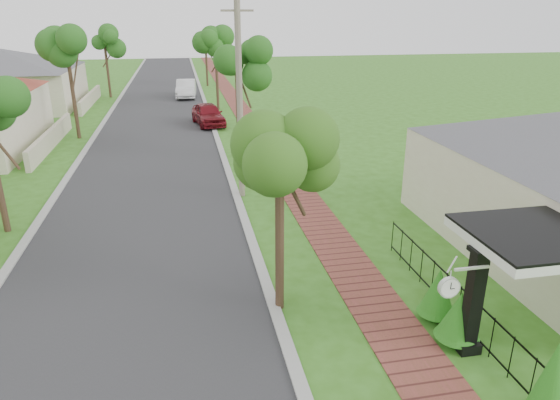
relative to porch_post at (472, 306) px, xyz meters
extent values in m
plane|color=#336518|center=(-4.55, 1.00, -1.12)|extent=(160.00, 160.00, 0.00)
cube|color=#28282B|center=(-7.55, 21.00, -1.12)|extent=(7.00, 120.00, 0.02)
cube|color=#9E9E99|center=(-3.90, 21.00, -1.12)|extent=(0.30, 120.00, 0.10)
cube|color=#9E9E99|center=(-11.20, 21.00, -1.12)|extent=(0.30, 120.00, 0.10)
cube|color=brown|center=(-1.30, 21.00, -1.12)|extent=(1.50, 120.00, 0.03)
cube|color=white|center=(1.30, 0.00, 1.50)|extent=(2.90, 2.60, 0.20)
cube|color=black|center=(1.30, 0.00, 1.63)|extent=(2.90, 2.60, 0.06)
cube|color=black|center=(0.00, 0.00, 0.14)|extent=(0.30, 0.30, 2.52)
cube|color=black|center=(0.00, 0.00, -1.00)|extent=(0.48, 0.48, 0.24)
cube|color=black|center=(0.00, 0.00, 1.34)|extent=(0.42, 0.42, 0.10)
cube|color=black|center=(0.35, 1.00, -0.17)|extent=(0.03, 8.00, 0.03)
cube|color=black|center=(0.35, 1.00, -0.97)|extent=(0.03, 8.00, 0.03)
cylinder|color=black|center=(0.35, -1.67, -0.62)|extent=(0.02, 0.02, 1.00)
cylinder|color=black|center=(0.35, -1.00, -0.62)|extent=(0.02, 0.02, 1.00)
cylinder|color=black|center=(0.35, -0.33, -0.62)|extent=(0.02, 0.02, 1.00)
cylinder|color=black|center=(0.35, 0.33, -0.62)|extent=(0.02, 0.02, 1.00)
cylinder|color=black|center=(0.35, 1.00, -0.62)|extent=(0.02, 0.02, 1.00)
cylinder|color=black|center=(0.35, 1.67, -0.62)|extent=(0.02, 0.02, 1.00)
cylinder|color=black|center=(0.35, 2.33, -0.62)|extent=(0.02, 0.02, 1.00)
cylinder|color=black|center=(0.35, 3.00, -0.62)|extent=(0.02, 0.02, 1.00)
cylinder|color=black|center=(0.35, 3.67, -0.62)|extent=(0.02, 0.02, 1.00)
cylinder|color=black|center=(0.35, 4.33, -0.62)|extent=(0.02, 0.02, 1.00)
cylinder|color=black|center=(0.35, 5.00, -0.62)|extent=(0.02, 0.02, 1.00)
cylinder|color=#382619|center=(-3.05, 17.00, 1.15)|extent=(0.22, 0.22, 4.55)
sphere|color=#225015|center=(-3.05, 17.00, 3.56)|extent=(1.70, 1.70, 1.70)
cylinder|color=#382619|center=(-3.05, 31.00, 1.33)|extent=(0.22, 0.22, 4.90)
sphere|color=#225015|center=(-3.05, 31.00, 3.92)|extent=(1.70, 1.70, 1.70)
cylinder|color=#382619|center=(-3.05, 45.00, 0.98)|extent=(0.22, 0.22, 4.20)
sphere|color=#225015|center=(-3.05, 45.00, 3.20)|extent=(1.70, 1.70, 1.70)
cylinder|color=#382619|center=(-12.05, 23.00, 1.33)|extent=(0.22, 0.22, 4.90)
sphere|color=#225015|center=(-12.05, 23.00, 3.92)|extent=(1.70, 1.70, 1.70)
cylinder|color=#382619|center=(-12.05, 39.00, 1.15)|extent=(0.22, 0.22, 4.55)
sphere|color=#225015|center=(-12.05, 39.00, 3.56)|extent=(1.70, 1.70, 1.70)
cone|color=#135F16|center=(-0.10, -2.54, 0.14)|extent=(0.74, 0.74, 1.63)
sphere|color=#135F16|center=(-0.10, 0.27, -0.84)|extent=(0.77, 0.77, 0.77)
cone|color=#135F16|center=(-0.10, 0.27, -0.32)|extent=(0.88, 0.88, 1.04)
sphere|color=#135F16|center=(-0.10, 1.25, -0.83)|extent=(0.71, 0.71, 0.71)
cone|color=#135F16|center=(-0.10, 1.25, -0.29)|extent=(0.80, 0.80, 1.07)
cube|color=#BFB299|center=(-13.15, 21.00, -0.62)|extent=(0.25, 10.00, 1.00)
cube|color=beige|center=(-19.55, 35.00, 0.38)|extent=(11.00, 10.00, 3.00)
cube|color=#BFB299|center=(-13.15, 35.00, -0.62)|extent=(0.25, 10.00, 1.00)
imported|color=maroon|center=(-4.15, 25.28, -0.40)|extent=(2.35, 4.45, 1.44)
imported|color=silver|center=(-5.36, 37.54, -0.35)|extent=(1.90, 4.76, 1.54)
cylinder|color=#382619|center=(-3.75, 2.50, 0.89)|extent=(0.22, 0.22, 4.02)
sphere|color=#38691E|center=(-3.75, 2.50, 3.02)|extent=(2.00, 2.00, 2.00)
cylinder|color=gray|center=(-3.65, 11.00, 2.65)|extent=(0.24, 0.24, 7.55)
cube|color=gray|center=(-3.65, 11.00, 6.03)|extent=(1.20, 0.08, 0.08)
cube|color=silver|center=(-0.43, -0.40, 1.19)|extent=(0.75, 0.05, 0.05)
cylinder|color=silver|center=(-0.87, -0.40, 1.01)|extent=(0.02, 0.02, 0.32)
cylinder|color=silver|center=(-0.87, -0.40, 0.80)|extent=(0.45, 0.10, 0.45)
cylinder|color=white|center=(-0.87, -0.45, 0.80)|extent=(0.39, 0.01, 0.39)
cylinder|color=white|center=(-0.87, -0.34, 0.80)|extent=(0.39, 0.01, 0.39)
cube|color=black|center=(-0.87, -0.46, 0.87)|extent=(0.01, 0.01, 0.15)
cube|color=black|center=(-0.83, -0.46, 0.80)|extent=(0.10, 0.01, 0.02)
camera|label=1|loc=(-5.87, -8.28, 5.92)|focal=32.00mm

